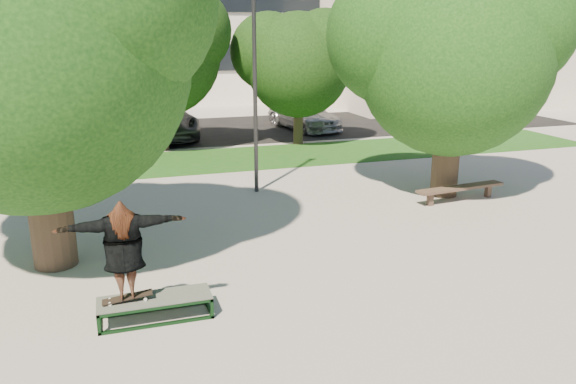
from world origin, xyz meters
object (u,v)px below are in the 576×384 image
object	(u,v)px
tree_left	(24,36)
grind_box	(155,308)
lamppost	(255,82)
car_silver_a	(20,127)
car_dark	(95,127)
tree_right	(450,48)
car_silver_b	(304,115)
car_grey	(159,119)
bench	(460,189)

from	to	relation	value
tree_left	grind_box	world-z (taller)	tree_left
lamppost	car_silver_a	bearing A→B (deg)	126.24
tree_left	grind_box	bearing A→B (deg)	-58.82
tree_left	lamppost	bearing A→B (deg)	36.42
car_silver_a	car_dark	xyz separation A→B (m)	(2.99, -0.93, -0.00)
tree_right	car_silver_b	bearing A→B (deg)	89.61
car_silver_a	car_grey	world-z (taller)	car_grey
tree_left	tree_right	world-z (taller)	tree_left
car_silver_b	tree_left	bearing A→B (deg)	-137.59
car_grey	lamppost	bearing A→B (deg)	-82.59
tree_right	lamppost	size ratio (longest dim) A/B	1.07
lamppost	grind_box	distance (m)	8.26
car_silver_a	car_grey	xyz separation A→B (m)	(5.68, -0.40, 0.15)
car_grey	car_silver_b	distance (m)	6.84
car_dark	car_silver_b	bearing A→B (deg)	0.08
bench	car_silver_b	size ratio (longest dim) A/B	0.58
car_dark	tree_right	bearing A→B (deg)	-54.57
tree_right	grind_box	distance (m)	10.52
tree_left	car_silver_a	size ratio (longest dim) A/B	1.81
lamppost	grind_box	size ratio (longest dim) A/B	3.39
grind_box	car_dark	bearing A→B (deg)	93.60
car_silver_b	bench	bearing A→B (deg)	-100.85
car_silver_a	car_grey	size ratio (longest dim) A/B	0.66
tree_left	car_silver_b	size ratio (longest dim) A/B	1.49
bench	car_dark	world-z (taller)	car_dark
car_dark	car_silver_b	world-z (taller)	car_silver_b
bench	car_dark	bearing A→B (deg)	122.53
tree_right	car_dark	world-z (taller)	tree_right
grind_box	car_dark	distance (m)	16.23
tree_right	lamppost	xyz separation A→B (m)	(-4.92, 1.92, -0.94)
tree_left	car_grey	distance (m)	14.63
tree_right	car_grey	world-z (taller)	tree_right
lamppost	tree_right	bearing A→B (deg)	-21.28
bench	tree_left	bearing A→B (deg)	-179.40
tree_left	tree_right	bearing A→B (deg)	11.03
bench	car_dark	distance (m)	15.37
tree_left	tree_right	xyz separation A→B (m)	(10.21, 1.99, -0.33)
tree_right	car_grey	distance (m)	13.95
car_grey	car_silver_b	size ratio (longest dim) A/B	1.24
tree_right	car_silver_b	xyz separation A→B (m)	(0.08, 12.01, -3.40)
bench	car_silver_a	bearing A→B (deg)	128.10
lamppost	car_dark	size ratio (longest dim) A/B	1.50
lamppost	car_silver_a	world-z (taller)	lamppost
tree_right	lamppost	bearing A→B (deg)	158.72
tree_right	car_silver_b	world-z (taller)	tree_right
car_silver_a	car_grey	distance (m)	5.70
bench	car_grey	distance (m)	14.31
car_grey	car_silver_a	bearing A→B (deg)	172.79
tree_right	car_dark	xyz separation A→B (m)	(-9.44, 11.23, -3.43)
tree_left	car_dark	bearing A→B (deg)	86.65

